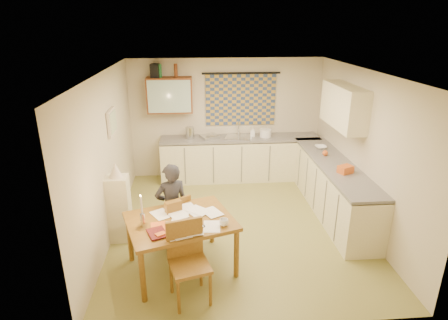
{
  "coord_description": "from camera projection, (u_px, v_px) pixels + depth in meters",
  "views": [
    {
      "loc": [
        -0.67,
        -5.45,
        3.19
      ],
      "look_at": [
        -0.21,
        0.2,
        1.08
      ],
      "focal_mm": 30.0,
      "sensor_mm": 36.0,
      "label": 1
    }
  ],
  "objects": [
    {
      "name": "chair_far",
      "position": [
        175.0,
        229.0,
        5.6
      ],
      "size": [
        0.53,
        0.53,
        0.84
      ],
      "rotation": [
        0.0,
        0.0,
        3.77
      ],
      "color": "brown",
      "rests_on": "floor"
    },
    {
      "name": "wall_front",
      "position": [
        265.0,
        230.0,
        3.7
      ],
      "size": [
        4.0,
        0.02,
        2.5
      ],
      "primitive_type": "cube",
      "color": "beige",
      "rests_on": "floor"
    },
    {
      "name": "counter_back",
      "position": [
        240.0,
        158.0,
        7.93
      ],
      "size": [
        3.3,
        0.62,
        0.92
      ],
      "color": "beige",
      "rests_on": "floor"
    },
    {
      "name": "bowl",
      "position": [
        321.0,
        147.0,
        7.08
      ],
      "size": [
        0.24,
        0.24,
        0.05
      ],
      "primitive_type": "imported",
      "rotation": [
        0.0,
        0.0,
        -0.05
      ],
      "color": "white",
      "rests_on": "counter_right"
    },
    {
      "name": "eyeglasses",
      "position": [
        200.0,
        227.0,
        4.71
      ],
      "size": [
        0.13,
        0.06,
        0.02
      ],
      "primitive_type": "cube",
      "rotation": [
        0.0,
        0.0,
        0.14
      ],
      "color": "black",
      "rests_on": "dining_table"
    },
    {
      "name": "tap",
      "position": [
        239.0,
        129.0,
        7.89
      ],
      "size": [
        0.03,
        0.03,
        0.28
      ],
      "primitive_type": "cylinder",
      "rotation": [
        0.0,
        0.0,
        -0.04
      ],
      "color": "silver",
      "rests_on": "counter_back"
    },
    {
      "name": "wall_back",
      "position": [
        226.0,
        118.0,
        7.92
      ],
      "size": [
        4.0,
        0.02,
        2.5
      ],
      "primitive_type": "cube",
      "color": "beige",
      "rests_on": "floor"
    },
    {
      "name": "mug",
      "position": [
        224.0,
        222.0,
        4.73
      ],
      "size": [
        0.23,
        0.23,
        0.09
      ],
      "primitive_type": "imported",
      "rotation": [
        0.0,
        0.0,
        0.65
      ],
      "color": "white",
      "rests_on": "dining_table"
    },
    {
      "name": "soap_bottle",
      "position": [
        253.0,
        132.0,
        7.8
      ],
      "size": [
        0.15,
        0.15,
        0.2
      ],
      "primitive_type": "imported",
      "rotation": [
        0.0,
        0.0,
        -0.31
      ],
      "color": "white",
      "rests_on": "counter_back"
    },
    {
      "name": "wall_cabinet",
      "position": [
        170.0,
        95.0,
        7.48
      ],
      "size": [
        0.9,
        0.34,
        0.7
      ],
      "primitive_type": "cube",
      "color": "#56270F",
      "rests_on": "wall_back"
    },
    {
      "name": "orange_box",
      "position": [
        161.0,
        235.0,
        4.51
      ],
      "size": [
        0.14,
        0.13,
        0.04
      ],
      "primitive_type": "cube",
      "rotation": [
        0.0,
        0.0,
        0.56
      ],
      "color": "#CC581D",
      "rests_on": "dining_table"
    },
    {
      "name": "dish_rack",
      "position": [
        209.0,
        137.0,
        7.71
      ],
      "size": [
        0.44,
        0.41,
        0.06
      ],
      "primitive_type": "cube",
      "rotation": [
        0.0,
        0.0,
        0.4
      ],
      "color": "silver",
      "rests_on": "counter_back"
    },
    {
      "name": "lampshade",
      "position": [
        115.0,
        170.0,
        5.44
      ],
      "size": [
        0.2,
        0.2,
        0.22
      ],
      "primitive_type": "cone",
      "color": "beige",
      "rests_on": "shelf_stand"
    },
    {
      "name": "window_blind",
      "position": [
        241.0,
        100.0,
        7.77
      ],
      "size": [
        1.45,
        0.03,
        1.05
      ],
      "primitive_type": "cube",
      "color": "navy",
      "rests_on": "wall_back"
    },
    {
      "name": "papers",
      "position": [
        188.0,
        220.0,
        4.86
      ],
      "size": [
        1.02,
        1.01,
        0.02
      ],
      "rotation": [
        0.0,
        0.0,
        0.32
      ],
      "color": "white",
      "rests_on": "dining_table"
    },
    {
      "name": "counter_right",
      "position": [
        332.0,
        188.0,
        6.55
      ],
      "size": [
        0.62,
        2.95,
        0.92
      ],
      "color": "beige",
      "rests_on": "floor"
    },
    {
      "name": "speaker",
      "position": [
        155.0,
        71.0,
        7.29
      ],
      "size": [
        0.19,
        0.22,
        0.26
      ],
      "primitive_type": "cube",
      "rotation": [
        0.0,
        0.0,
        -0.14
      ],
      "color": "black",
      "rests_on": "wall_cabinet"
    },
    {
      "name": "floor",
      "position": [
        238.0,
        225.0,
        6.25
      ],
      "size": [
        4.0,
        4.5,
        0.02
      ],
      "primitive_type": "cube",
      "color": "olive",
      "rests_on": "ground"
    },
    {
      "name": "upper_cabinet_right",
      "position": [
        344.0,
        106.0,
        6.26
      ],
      "size": [
        0.34,
        1.3,
        0.7
      ],
      "primitive_type": "cube",
      "color": "beige",
      "rests_on": "wall_right"
    },
    {
      "name": "mixing_bowl",
      "position": [
        265.0,
        133.0,
        7.78
      ],
      "size": [
        0.26,
        0.26,
        0.16
      ],
      "primitive_type": "cylinder",
      "rotation": [
        0.0,
        0.0,
        -0.1
      ],
      "color": "white",
      "rests_on": "counter_back"
    },
    {
      "name": "book",
      "position": [
        151.0,
        228.0,
        4.67
      ],
      "size": [
        0.26,
        0.31,
        0.02
      ],
      "primitive_type": "imported",
      "rotation": [
        0.0,
        0.0,
        0.12
      ],
      "color": "#CC581D",
      "rests_on": "dining_table"
    },
    {
      "name": "ceiling",
      "position": [
        240.0,
        71.0,
        5.37
      ],
      "size": [
        4.0,
        4.5,
        0.02
      ],
      "primitive_type": "cube",
      "color": "white",
      "rests_on": "floor"
    },
    {
      "name": "chair_near",
      "position": [
        190.0,
        277.0,
        4.49
      ],
      "size": [
        0.55,
        0.55,
        0.99
      ],
      "rotation": [
        0.0,
        0.0,
        0.27
      ],
      "color": "brown",
      "rests_on": "floor"
    },
    {
      "name": "dining_table",
      "position": [
        181.0,
        244.0,
        5.02
      ],
      "size": [
        1.59,
        1.38,
        0.75
      ],
      "rotation": [
        0.0,
        0.0,
        0.32
      ],
      "color": "brown",
      "rests_on": "floor"
    },
    {
      "name": "print_canvas",
      "position": [
        113.0,
        122.0,
        5.88
      ],
      "size": [
        0.01,
        0.42,
        0.32
      ],
      "primitive_type": "cube",
      "color": "silver",
      "rests_on": "wall_left"
    },
    {
      "name": "curtain_rod",
      "position": [
        241.0,
        73.0,
        7.56
      ],
      "size": [
        1.6,
        0.04,
        0.04
      ],
      "primitive_type": "cylinder",
      "rotation": [
        0.0,
        1.57,
        0.0
      ],
      "color": "black",
      "rests_on": "wall_back"
    },
    {
      "name": "magazine",
      "position": [
        149.0,
        235.0,
        4.51
      ],
      "size": [
        0.4,
        0.42,
        0.03
      ],
      "primitive_type": "imported",
      "rotation": [
        0.0,
        0.0,
        0.37
      ],
      "color": "maroon",
      "rests_on": "dining_table"
    },
    {
      "name": "stove",
      "position": [
        359.0,
        221.0,
        5.5
      ],
      "size": [
        0.55,
        0.55,
        0.86
      ],
      "color": "white",
      "rests_on": "floor"
    },
    {
      "name": "framed_print",
      "position": [
        112.0,
        122.0,
        5.88
      ],
      "size": [
        0.04,
        0.5,
        0.4
      ],
      "primitive_type": "cube",
      "color": "beige",
      "rests_on": "wall_left"
    },
    {
      "name": "bottle_green",
      "position": [
        160.0,
        71.0,
        7.3
      ],
      "size": [
        0.08,
        0.08,
        0.26
      ],
      "primitive_type": "cylinder",
      "rotation": [
        0.0,
        0.0,
        -0.15
      ],
      "color": "#195926",
      "rests_on": "wall_cabinet"
    },
    {
      "name": "shelf_stand",
      "position": [
        120.0,
        209.0,
        5.66
      ],
      "size": [
        0.32,
        0.3,
        1.04
      ],
      "primitive_type": "cube",
      "color": "beige",
      "rests_on": "floor"
    },
    {
      "name": "letter_rack",
      "position": [
        173.0,
        207.0,
        5.06
      ],
      "size": [
        0.24,
        0.19,
        0.16
      ],
      "primitive_type": "cube",
      "rotation": [
        0.0,
        0.0,
        0.47
      ],
      "color": "brown",
      "rests_on": "dining_table"
    },
    {
      "name": "wall_right",
      "position": [
        364.0,
        150.0,
        5.97
      ],
      "size": [
        0.02,
        4.5,
        2.5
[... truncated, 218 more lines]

